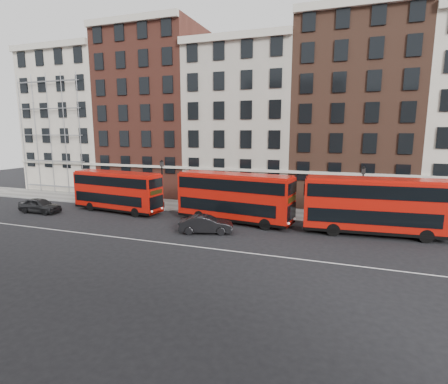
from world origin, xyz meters
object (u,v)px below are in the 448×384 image
(bus_c, at_px, (234,196))
(bus_d, at_px, (375,205))
(car_front, at_px, (206,224))
(bus_b, at_px, (117,191))
(car_rear, at_px, (40,205))

(bus_c, height_order, bus_d, bus_d)
(car_front, bearing_deg, bus_b, 53.27)
(car_front, bearing_deg, bus_c, -33.14)
(bus_c, height_order, car_rear, bus_c)
(bus_d, relative_size, car_front, 2.54)
(bus_b, relative_size, car_front, 2.29)
(bus_c, distance_m, car_front, 4.64)
(bus_b, xyz_separation_m, bus_c, (13.10, 0.00, 0.19))
(bus_b, bearing_deg, bus_c, 6.70)
(bus_b, height_order, bus_c, bus_c)
(bus_b, distance_m, bus_d, 25.28)
(bus_b, xyz_separation_m, car_front, (11.95, -4.15, -1.55))
(bus_c, xyz_separation_m, car_rear, (-20.59, -3.19, -1.71))
(car_rear, bearing_deg, bus_c, -81.23)
(car_rear, height_order, car_front, car_rear)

